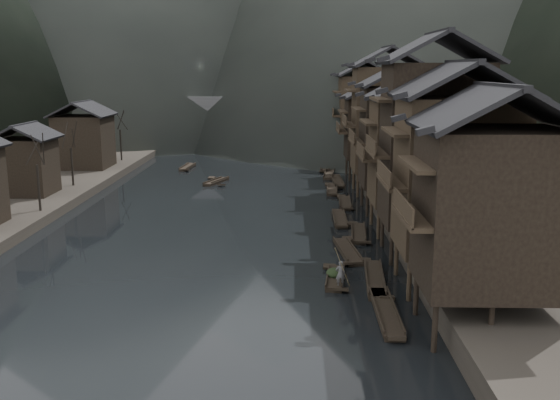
{
  "coord_description": "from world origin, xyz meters",
  "views": [
    {
      "loc": [
        7.15,
        -39.42,
        13.9
      ],
      "look_at": [
        5.99,
        14.17,
        2.5
      ],
      "focal_mm": 40.0,
      "sensor_mm": 36.0,
      "label": 1
    }
  ],
  "objects": [
    {
      "name": "stilt_houses",
      "position": [
        17.28,
        19.19,
        9.13
      ],
      "size": [
        9.0,
        67.6,
        16.64
      ],
      "color": "black",
      "rests_on": "ground"
    },
    {
      "name": "boatman",
      "position": [
        10.17,
        -1.63,
        1.31
      ],
      "size": [
        0.65,
        0.44,
        1.74
      ],
      "primitive_type": "imported",
      "rotation": [
        0.0,
        0.0,
        3.18
      ],
      "color": "#565658",
      "rests_on": "hero_sampan"
    },
    {
      "name": "right_bank",
      "position": [
        35.0,
        40.0,
        0.9
      ],
      "size": [
        40.0,
        200.0,
        1.8
      ],
      "primitive_type": "cube",
      "color": "#2D2823",
      "rests_on": "ground"
    },
    {
      "name": "cargo_heap",
      "position": [
        9.94,
        0.41,
        0.78
      ],
      "size": [
        1.14,
        1.49,
        0.68
      ],
      "primitive_type": "ellipsoid",
      "color": "black",
      "rests_on": "hero_sampan"
    },
    {
      "name": "stone_bridge",
      "position": [
        -0.0,
        72.0,
        5.11
      ],
      "size": [
        40.0,
        6.0,
        9.0
      ],
      "color": "#4C4C4F",
      "rests_on": "ground"
    },
    {
      "name": "water",
      "position": [
        0.0,
        0.0,
        0.0
      ],
      "size": [
        300.0,
        300.0,
        0.0
      ],
      "primitive_type": "plane",
      "color": "black",
      "rests_on": "ground"
    },
    {
      "name": "midriver_boats",
      "position": [
        -0.76,
        52.6,
        0.2
      ],
      "size": [
        17.69,
        40.6,
        0.45
      ],
      "color": "black",
      "rests_on": "water"
    },
    {
      "name": "hero_sampan",
      "position": [
        9.97,
        0.17,
        0.2
      ],
      "size": [
        1.6,
        5.24,
        0.44
      ],
      "color": "black",
      "rests_on": "water"
    },
    {
      "name": "moored_sampans",
      "position": [
        12.1,
        24.14,
        0.2
      ],
      "size": [
        3.13,
        68.66,
        0.47
      ],
      "color": "black",
      "rests_on": "water"
    },
    {
      "name": "bare_trees",
      "position": [
        -17.0,
        12.41,
        6.22
      ],
      "size": [
        3.95,
        61.61,
        7.9
      ],
      "color": "black",
      "rests_on": "left_bank"
    },
    {
      "name": "left_houses",
      "position": [
        -20.5,
        20.12,
        5.66
      ],
      "size": [
        8.1,
        53.2,
        8.73
      ],
      "color": "black",
      "rests_on": "left_bank"
    },
    {
      "name": "bamboo_pole",
      "position": [
        10.37,
        -1.63,
        4.0
      ],
      "size": [
        1.38,
        2.22,
        3.64
      ],
      "primitive_type": "cylinder",
      "rotation": [
        0.61,
        0.0,
        -0.54
      ],
      "color": "#8C7A51",
      "rests_on": "boatman"
    }
  ]
}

